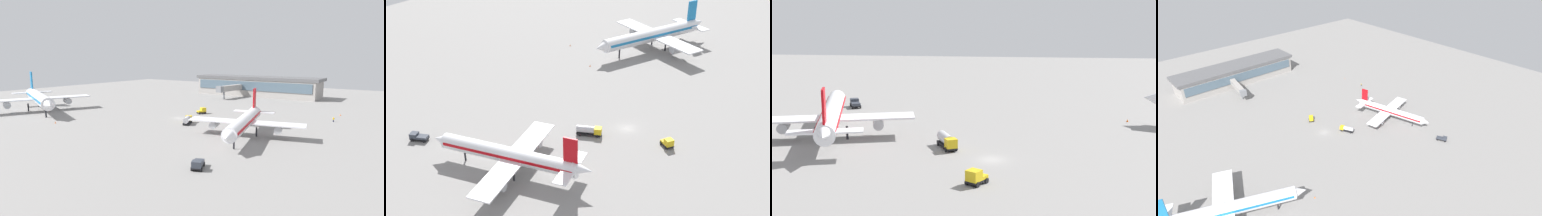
% 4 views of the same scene
% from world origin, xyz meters
% --- Properties ---
extents(ground, '(288.00, 288.00, 0.00)m').
position_xyz_m(ground, '(0.00, 0.00, 0.00)').
color(ground, gray).
extents(terminal_building, '(68.78, 16.92, 10.59)m').
position_xyz_m(terminal_building, '(4.57, -77.94, 5.40)').
color(terminal_building, '#9E9993').
rests_on(terminal_building, ground).
extents(airplane_at_gate, '(31.39, 38.50, 11.86)m').
position_xyz_m(airplane_at_gate, '(-30.82, 11.94, 4.31)').
color(airplane_at_gate, white).
rests_on(airplane_at_gate, ground).
extents(airplane_taxiing, '(46.65, 38.55, 14.90)m').
position_xyz_m(airplane_taxiing, '(53.38, 19.84, 5.42)').
color(airplane_taxiing, white).
rests_on(airplane_taxiing, ground).
extents(pushback_tractor, '(3.58, 4.79, 1.90)m').
position_xyz_m(pushback_tractor, '(-34.19, 39.46, 0.97)').
color(pushback_tractor, black).
rests_on(pushback_tractor, ground).
extents(fuel_truck, '(4.38, 6.51, 2.50)m').
position_xyz_m(fuel_truck, '(-8.18, 6.23, 1.39)').
color(fuel_truck, black).
rests_on(fuel_truck, ground).
extents(baggage_tug, '(3.48, 3.74, 2.30)m').
position_xyz_m(baggage_tug, '(-1.82, -12.32, 1.16)').
color(baggage_tug, black).
rests_on(baggage_tug, ground).
extents(ground_crew_worker, '(0.56, 0.48, 1.67)m').
position_xyz_m(ground_crew_worker, '(-46.07, -23.58, 0.85)').
color(ground_crew_worker, '#1E2338').
rests_on(ground_crew_worker, ground).
extents(jet_bridge, '(5.40, 19.44, 6.74)m').
position_xyz_m(jet_bridge, '(11.94, -59.29, 5.13)').
color(jet_bridge, '#9E9993').
rests_on(jet_bridge, ground).
extents(safety_cone_near_gate, '(0.44, 0.44, 0.60)m').
position_xyz_m(safety_cone_near_gate, '(-45.73, -37.46, 0.30)').
color(safety_cone_near_gate, '#EA590C').
rests_on(safety_cone_near_gate, ground).
extents(safety_cone_mid_apron, '(0.44, 0.44, 0.60)m').
position_xyz_m(safety_cone_mid_apron, '(27.66, 29.64, 0.30)').
color(safety_cone_mid_apron, '#EA590C').
rests_on(safety_cone_mid_apron, ground).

